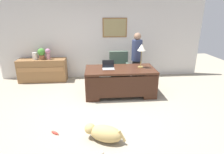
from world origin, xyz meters
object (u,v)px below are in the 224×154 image
Objects in this scene: dog_lying at (104,133)px; laptop at (108,67)px; credenza at (43,70)px; person_standing at (136,59)px; vase_empty at (35,56)px; potted_plant at (42,53)px; dog_toy_ball at (102,153)px; dog_toy_bone at (55,133)px; desk at (120,81)px; desk_lamp at (142,49)px; vase_with_flowers at (48,53)px; armchair at (119,69)px.

laptop is at bearing 83.63° from dog_lying.
laptop is at bearing -31.08° from credenza.
vase_empty is at bearing 170.21° from person_standing.
vase_empty is at bearing 180.00° from potted_plant.
dog_toy_bone is (-0.88, 0.64, -0.01)m from dog_toy_ball.
dog_toy_ball is (-0.60, -2.31, -0.38)m from desk.
desk_lamp is (1.13, 2.05, 1.12)m from dog_lying.
vase_with_flowers is (-1.66, 3.28, 0.80)m from dog_lying.
potted_plant is 1.93× the size of dog_toy_bone.
vase_empty is 0.63× the size of potted_plant.
credenza is (-2.44, 1.33, -0.04)m from desk.
desk is 5.27× the size of potted_plant.
desk is 10.17× the size of dog_toy_bone.
credenza is at bearing -179.65° from vase_with_flowers.
dog_toy_ball is at bearing -104.57° from desk.
desk reaches higher than dog_toy_ball.
laptop is 0.49× the size of desk_lamp.
laptop is 2.28m from vase_with_flowers.
potted_plant is at bearing 0.00° from vase_empty.
armchair is 1.40× the size of dog_lying.
vase_with_flowers is 4.74× the size of dog_toy_ball.
dog_toy_bone is at bearing -139.24° from desk_lamp.
person_standing is 4.55× the size of potted_plant.
person_standing reaches higher than dog_toy_ball.
vase_empty is (-2.09, 3.28, 0.71)m from dog_lying.
armchair reaches higher than credenza.
armchair is at bearing 85.06° from desk.
desk_lamp reaches higher than dog_toy_ball.
vase_with_flowers is (-2.82, 0.56, 0.11)m from person_standing.
dog_lying is 2.31× the size of laptop.
potted_plant is at bearing 151.13° from desk.
dog_toy_bone is at bearing -130.41° from person_standing.
dog_lying is (1.89, -3.28, -0.22)m from credenza.
desk_lamp is 3.00m from dog_toy_bone.
desk is 2.27m from dog_toy_bone.
dog_toy_bone is (-1.56, -2.57, -0.44)m from armchair.
desk_lamp is 8.88× the size of dog_toy_ball.
potted_plant is at bearing 119.66° from dog_lying.
armchair is at bearing -10.17° from potted_plant.
person_standing is at bearing 68.61° from dog_toy_ball.
laptop is at bearing -31.41° from potted_plant.
vase_empty is at bearing 159.02° from desk_lamp.
credenza is 21.18× the size of dog_toy_ball.
desk_lamp is (0.58, 0.10, 0.86)m from desk.
laptop reaches higher than dog_lying.
desk_lamp is 2.88× the size of vase_empty.
armchair is at bearing 78.04° from dog_toy_ball.
armchair reaches higher than desk.
desk is 2.57× the size of dog_lying.
credenza is 4.31× the size of potted_plant.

